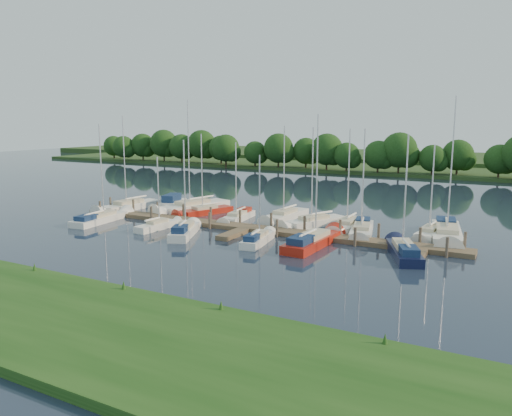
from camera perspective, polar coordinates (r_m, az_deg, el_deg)
The scene contains 24 objects.
ground at distance 41.05m, azimuth -6.28°, elevation -4.65°, with size 260.00×260.00×0.00m, color #1B2336.
near_bank at distance 29.86m, azimuth -24.26°, elevation -10.69°, with size 90.00×10.00×0.50m, color #194212.
dock at distance 47.02m, azimuth -1.23°, elevation -2.45°, with size 40.00×6.00×0.40m.
mooring_pilings at distance 47.90m, azimuth -0.57°, elevation -1.73°, with size 38.24×2.84×2.00m.
far_shore at distance 110.44m, azimuth 16.39°, elevation 4.40°, with size 180.00×30.00×0.60m, color #284219.
distant_hill at distance 134.89m, azimuth 18.64°, elevation 5.40°, with size 220.00×40.00×1.40m, color #2D4A20.
treeline at distance 96.94m, azimuth 16.60°, elevation 6.00°, with size 143.91×10.10×8.26m.
sailboat_n_0 at distance 60.30m, azimuth -14.39°, elevation 0.09°, with size 3.07×8.95×11.28m.
motorboat at distance 60.90m, azimuth -9.68°, elevation 0.46°, with size 3.24×6.35×1.92m.
sailboat_n_2 at distance 58.46m, azimuth -7.38°, elevation 0.01°, with size 4.66×10.46×13.08m.
sailboat_n_3 at distance 55.78m, azimuth -5.93°, elevation -0.45°, with size 3.84×7.16×9.22m.
sailboat_n_4 at distance 52.23m, azimuth -2.11°, elevation -1.07°, with size 2.16×6.65×8.46m.
sailboat_n_5 at distance 52.86m, azimuth 3.30°, elevation -0.99°, with size 2.36×8.02×10.15m.
sailboat_n_6 at distance 49.79m, azimuth 6.56°, elevation -1.73°, with size 4.69×7.67×10.07m.
sailboat_n_7 at distance 48.76m, azimuth 10.45°, elevation -2.08°, with size 1.89×7.76×9.93m.
sailboat_n_8 at distance 46.93m, azimuth 11.97°, elevation -2.56°, with size 3.35×7.95×9.96m.
sailboat_n_9 at distance 47.44m, azimuth 19.27°, elevation -2.82°, with size 2.14×6.73×8.60m.
sailboat_n_10 at distance 47.58m, azimuth 20.95°, elevation -2.83°, with size 3.82×10.32×12.83m.
sailboat_s_0 at distance 53.82m, azimuth -17.25°, elevation -1.19°, with size 2.68×8.27×10.33m.
sailboat_s_1 at distance 48.94m, azimuth -11.15°, elevation -2.06°, with size 1.64×5.54×7.23m.
sailboat_s_2 at distance 45.79m, azimuth -8.15°, elevation -2.72°, with size 3.83×6.79×9.05m.
sailboat_s_3 at distance 42.47m, azimuth 0.25°, elevation -3.65°, with size 2.19×6.06×7.82m.
sailboat_s_4 at distance 41.96m, azimuth 6.56°, elevation -3.87°, with size 2.47×8.85×11.25m.
sailboat_s_5 at distance 40.11m, azimuth 16.50°, elevation -4.87°, with size 4.07×7.42×9.73m.
Camera 1 is at (22.65, -32.63, 10.37)m, focal length 35.00 mm.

